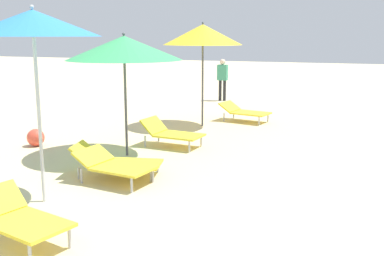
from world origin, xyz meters
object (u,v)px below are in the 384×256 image
(person_walking_near, at_px, (222,76))
(umbrella_second, at_px, (33,23))
(lounger_third_shoreside, at_px, (171,133))
(lounger_second_shoreside, at_px, (115,165))
(beach_ball, at_px, (36,138))
(lounger_second_inland, at_px, (19,218))
(lounger_farthest_shoreside, at_px, (244,111))
(umbrella_third, at_px, (124,48))
(umbrella_farthest, at_px, (203,35))
(lounger_third_inland, at_px, (116,161))

(person_walking_near, bearing_deg, umbrella_second, 4.17)
(umbrella_second, height_order, lounger_third_shoreside, umbrella_second)
(lounger_second_shoreside, height_order, beach_ball, lounger_second_shoreside)
(umbrella_second, height_order, lounger_second_inland, umbrella_second)
(lounger_second_inland, relative_size, beach_ball, 3.45)
(lounger_farthest_shoreside, bearing_deg, umbrella_third, -94.05)
(lounger_second_shoreside, bearing_deg, umbrella_third, 119.94)
(lounger_second_inland, xyz_separation_m, umbrella_farthest, (-0.44, 7.45, 2.06))
(lounger_second_inland, relative_size, umbrella_farthest, 0.48)
(lounger_farthest_shoreside, xyz_separation_m, person_walking_near, (-1.83, 3.81, 0.62))
(beach_ball, bearing_deg, lounger_second_shoreside, -28.87)
(umbrella_second, xyz_separation_m, beach_ball, (-2.39, 2.74, -2.35))
(umbrella_third, bearing_deg, lounger_second_shoreside, -67.62)
(beach_ball, bearing_deg, person_walking_near, 78.52)
(umbrella_third, bearing_deg, umbrella_second, -86.82)
(umbrella_third, xyz_separation_m, person_walking_near, (-0.56, 8.26, -1.22))
(lounger_second_shoreside, height_order, lounger_third_shoreside, lounger_third_shoreside)
(lounger_third_inland, xyz_separation_m, lounger_farthest_shoreside, (0.78, 5.72, 0.03))
(lounger_farthest_shoreside, xyz_separation_m, beach_ball, (-3.51, -4.46, -0.10))
(lounger_third_shoreside, bearing_deg, person_walking_near, 103.93)
(lounger_second_shoreside, distance_m, lounger_third_inland, 0.39)
(lounger_second_shoreside, relative_size, lounger_second_inland, 1.03)
(umbrella_third, height_order, beach_ball, umbrella_third)
(lounger_second_inland, bearing_deg, lounger_second_shoreside, 107.53)
(umbrella_second, relative_size, beach_ball, 7.31)
(lounger_second_inland, bearing_deg, person_walking_near, 110.15)
(lounger_third_shoreside, relative_size, lounger_farthest_shoreside, 0.92)
(umbrella_third, relative_size, lounger_farthest_shoreside, 1.66)
(lounger_third_shoreside, bearing_deg, umbrella_second, -90.69)
(lounger_third_inland, xyz_separation_m, person_walking_near, (-1.05, 9.53, 0.65))
(lounger_second_inland, distance_m, lounger_farthest_shoreside, 8.49)
(umbrella_second, xyz_separation_m, lounger_second_inland, (0.67, -1.27, -2.20))
(lounger_second_inland, height_order, person_walking_near, person_walking_near)
(umbrella_farthest, xyz_separation_m, beach_ball, (-2.63, -3.44, -2.20))
(umbrella_second, distance_m, beach_ball, 4.33)
(umbrella_third, distance_m, lounger_third_inland, 2.32)
(lounger_farthest_shoreside, relative_size, person_walking_near, 0.96)
(lounger_second_shoreside, xyz_separation_m, lounger_third_inland, (-0.18, 0.34, -0.04))
(lounger_second_shoreside, distance_m, umbrella_farthest, 5.46)
(umbrella_third, relative_size, lounger_third_inland, 1.51)
(lounger_second_inland, relative_size, umbrella_third, 0.54)
(lounger_second_inland, relative_size, lounger_third_shoreside, 0.98)
(umbrella_third, bearing_deg, lounger_third_inland, -69.04)
(umbrella_second, height_order, person_walking_near, umbrella_second)
(umbrella_third, bearing_deg, beach_ball, -179.55)
(lounger_second_inland, xyz_separation_m, lounger_third_inland, (-0.34, 2.75, -0.07))
(umbrella_farthest, bearing_deg, lounger_second_shoreside, -86.88)
(lounger_second_inland, xyz_separation_m, umbrella_third, (-0.83, 4.03, 1.80))
(lounger_second_inland, bearing_deg, umbrella_farthest, 107.06)
(person_walking_near, bearing_deg, lounger_second_inland, 6.91)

